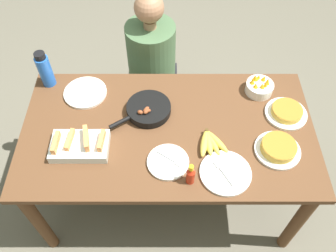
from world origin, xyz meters
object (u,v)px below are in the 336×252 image
at_px(melon_tray, 80,145).
at_px(skillet, 148,109).
at_px(banana_bunch, 210,142).
at_px(person_figure, 152,76).
at_px(fruit_bowl_mango, 259,87).
at_px(frittata_plate_side, 278,148).
at_px(empty_plate_near_front, 167,162).
at_px(hot_sauce_bottle, 191,175).
at_px(empty_plate_far_right, 85,93).
at_px(water_bottle, 45,70).
at_px(frittata_plate_center, 286,112).
at_px(empty_plate_far_left, 225,173).

relative_size(melon_tray, skillet, 0.88).
bearing_deg(banana_bunch, skillet, 146.91).
distance_m(banana_bunch, person_figure, 0.93).
relative_size(melon_tray, fruit_bowl_mango, 1.86).
bearing_deg(frittata_plate_side, empty_plate_near_front, -172.90).
distance_m(empty_plate_near_front, person_figure, 0.97).
bearing_deg(person_figure, hot_sauce_bottle, -77.65).
relative_size(empty_plate_near_front, empty_plate_far_right, 0.85).
xyz_separation_m(empty_plate_far_right, water_bottle, (-0.23, 0.09, 0.10)).
xyz_separation_m(fruit_bowl_mango, person_figure, (-0.66, 0.42, -0.33)).
bearing_deg(person_figure, banana_bunch, -67.18).
xyz_separation_m(banana_bunch, person_figure, (-0.34, 0.80, -0.31)).
relative_size(banana_bunch, skillet, 0.55).
distance_m(skillet, water_bottle, 0.66).
bearing_deg(frittata_plate_side, water_bottle, 159.10).
height_order(melon_tray, fruit_bowl_mango, fruit_bowl_mango).
bearing_deg(water_bottle, fruit_bowl_mango, -3.06).
bearing_deg(person_figure, empty_plate_far_right, -130.63).
bearing_deg(empty_plate_near_front, melon_tray, 169.12).
bearing_deg(empty_plate_near_front, frittata_plate_side, 7.10).
height_order(frittata_plate_center, empty_plate_far_right, frittata_plate_center).
bearing_deg(empty_plate_far_left, banana_bunch, 110.00).
xyz_separation_m(banana_bunch, frittata_plate_center, (0.45, 0.20, 0.00)).
bearing_deg(melon_tray, fruit_bowl_mango, 22.38).
distance_m(banana_bunch, frittata_plate_side, 0.35).
bearing_deg(hot_sauce_bottle, skillet, 116.80).
bearing_deg(skillet, empty_plate_near_front, 74.08).
xyz_separation_m(frittata_plate_center, fruit_bowl_mango, (-0.13, 0.18, 0.02)).
distance_m(frittata_plate_center, water_bottle, 1.42).
relative_size(skillet, empty_plate_near_front, 1.57).
bearing_deg(banana_bunch, empty_plate_far_right, 153.01).
distance_m(empty_plate_near_front, hot_sauce_bottle, 0.16).
bearing_deg(empty_plate_near_front, person_figure, 96.86).
bearing_deg(empty_plate_far_left, frittata_plate_center, 45.21).
relative_size(hot_sauce_bottle, person_figure, 0.13).
height_order(empty_plate_far_left, person_figure, person_figure).
bearing_deg(person_figure, skillet, -89.77).
distance_m(skillet, frittata_plate_center, 0.78).
bearing_deg(empty_plate_far_right, empty_plate_far_left, -34.87).
height_order(frittata_plate_side, empty_plate_far_left, frittata_plate_side).
bearing_deg(frittata_plate_center, fruit_bowl_mango, 125.46).
distance_m(frittata_plate_side, hot_sauce_bottle, 0.50).
height_order(empty_plate_far_right, fruit_bowl_mango, fruit_bowl_mango).
bearing_deg(water_bottle, empty_plate_far_left, -31.98).
xyz_separation_m(melon_tray, person_figure, (0.35, 0.83, -0.32)).
relative_size(empty_plate_far_left, fruit_bowl_mango, 1.62).
distance_m(frittata_plate_center, person_figure, 1.04).
height_order(melon_tray, frittata_plate_side, melon_tray).
xyz_separation_m(skillet, empty_plate_far_right, (-0.38, 0.15, -0.02)).
xyz_separation_m(empty_plate_far_right, fruit_bowl_mango, (1.03, 0.02, 0.03)).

